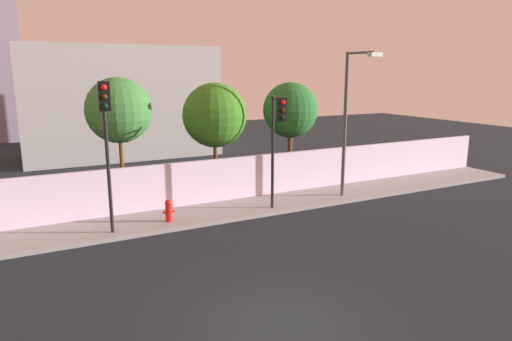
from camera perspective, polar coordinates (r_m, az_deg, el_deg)
ground_plane at (r=10.60m, az=3.30°, el=-18.99°), size 80.00×80.00×0.00m
sidewalk at (r=17.49m, az=-10.66°, el=-6.03°), size 36.00×2.40×0.15m
perimeter_wall at (r=18.41m, az=-11.97°, el=-2.00°), size 36.00×0.18×1.80m
traffic_light_left at (r=15.11m, az=-18.32°, el=5.27°), size 0.36×1.17×5.08m
traffic_light_center at (r=17.32m, az=2.72°, el=5.24°), size 0.36×1.08×4.44m
street_lamp_curbside at (r=19.75m, az=11.63°, el=7.11°), size 0.62×1.75×6.16m
fire_hydrant at (r=16.91m, az=-10.91°, el=-4.86°), size 0.44×0.26×0.81m
roadside_tree_midleft at (r=18.93m, az=-16.87°, el=7.21°), size 2.60×2.60×5.32m
roadside_tree_midright at (r=20.13m, az=-5.22°, el=6.89°), size 2.82×2.82×5.06m
roadside_tree_rightmost at (r=21.90m, az=4.34°, el=7.52°), size 2.63×2.63×5.04m
low_building_distant at (r=31.88m, az=-16.78°, el=8.25°), size 12.21×6.00×7.13m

